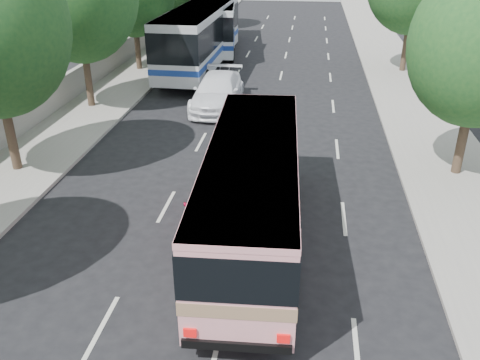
% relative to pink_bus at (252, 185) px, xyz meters
% --- Properties ---
extents(ground, '(120.00, 120.00, 0.00)m').
position_rel_pink_bus_xyz_m(ground, '(-1.30, -2.15, -1.98)').
color(ground, black).
rests_on(ground, ground).
extents(sidewalk_left, '(4.00, 90.00, 0.15)m').
position_rel_pink_bus_xyz_m(sidewalk_left, '(-9.80, 17.85, -1.91)').
color(sidewalk_left, '#9E998E').
rests_on(sidewalk_left, ground).
extents(sidewalk_right, '(4.00, 90.00, 0.12)m').
position_rel_pink_bus_xyz_m(sidewalk_right, '(7.20, 17.85, -1.92)').
color(sidewalk_right, '#9E998E').
rests_on(sidewalk_right, ground).
extents(low_wall, '(0.30, 90.00, 1.50)m').
position_rel_pink_bus_xyz_m(low_wall, '(-11.60, 17.85, -1.08)').
color(low_wall, '#9E998E').
rests_on(low_wall, sidewalk_left).
extents(pink_bus, '(3.00, 10.10, 3.19)m').
position_rel_pink_bus_xyz_m(pink_bus, '(0.00, 0.00, 0.00)').
color(pink_bus, pink).
rests_on(pink_bus, ground).
extents(pink_taxi, '(1.89, 4.66, 1.59)m').
position_rel_pink_bus_xyz_m(pink_taxi, '(-1.23, 0.85, -1.19)').
color(pink_taxi, '#F51554').
rests_on(pink_taxi, ground).
extents(white_pickup, '(2.47, 5.90, 1.70)m').
position_rel_pink_bus_xyz_m(white_pickup, '(-3.30, 12.90, -1.13)').
color(white_pickup, white).
rests_on(white_pickup, ground).
extents(tour_coach_front, '(3.24, 13.68, 4.08)m').
position_rel_pink_bus_xyz_m(tour_coach_front, '(-5.80, 20.70, 0.47)').
color(tour_coach_front, silver).
rests_on(tour_coach_front, ground).
extents(tour_coach_rear, '(4.32, 13.02, 3.83)m').
position_rel_pink_bus_xyz_m(tour_coach_rear, '(-5.80, 27.35, 0.32)').
color(tour_coach_rear, white).
rests_on(tour_coach_rear, ground).
extents(taxi_roof_sign, '(0.55, 0.18, 0.18)m').
position_rel_pink_bus_xyz_m(taxi_roof_sign, '(-1.23, 0.85, -0.31)').
color(taxi_roof_sign, silver).
rests_on(taxi_roof_sign, pink_taxi).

